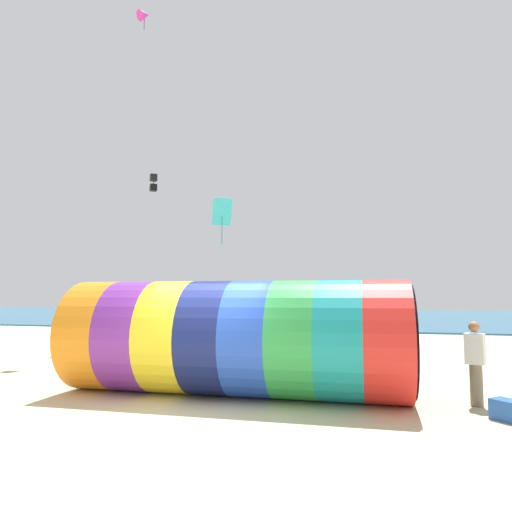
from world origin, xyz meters
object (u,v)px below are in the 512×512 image
Objects in this scene: kite_magenta_delta at (144,15)px; cooler_box at (508,410)px; kite_cyan_diamond at (222,212)px; kite_black_box at (153,183)px; kite_handler at (475,363)px; bystander_mid_beach at (245,325)px; giant_inflatable_tube at (235,338)px; bystander_near_water at (67,333)px.

cooler_box is at bearing -35.58° from kite_magenta_delta.
kite_black_box is at bearing -172.45° from kite_cyan_diamond.
kite_handler is 11.97m from bystander_mid_beach.
giant_inflatable_tube reaches higher than cooler_box.
cooler_box is (11.86, -8.48, -14.45)m from kite_magenta_delta.
bystander_near_water is at bearing -138.13° from bystander_mid_beach.
giant_inflatable_tube is at bearing -69.77° from kite_cyan_diamond.
kite_handler is (4.94, 0.26, -0.40)m from giant_inflatable_tube.
bystander_near_water is (-4.18, -5.26, -5.20)m from kite_cyan_diamond.
giant_inflatable_tube is at bearing -49.36° from kite_magenta_delta.
cooler_box is (5.23, -0.76, -1.07)m from giant_inflatable_tube.
kite_magenta_delta is at bearing -141.16° from kite_cyan_diamond.
kite_magenta_delta is 14.18m from bystander_near_water.
kite_cyan_diamond is 1.27× the size of bystander_mid_beach.
kite_black_box is 3.65m from kite_cyan_diamond.
bystander_mid_beach is (-7.40, 9.41, 0.01)m from kite_handler.
bystander_near_water is 3.05× the size of cooler_box.
kite_magenta_delta is at bearing -154.90° from bystander_mid_beach.
bystander_near_water is at bearing -100.36° from kite_black_box.
kite_cyan_diamond is at bearing 131.41° from kite_handler.
kite_magenta_delta reaches higher than bystander_mid_beach.
kite_handler is 1.94× the size of kite_black_box.
giant_inflatable_tube reaches higher than bystander_mid_beach.
kite_magenta_delta is (-11.56, 7.46, 13.78)m from kite_handler.
bystander_near_water is at bearing 156.99° from cooler_box.
kite_magenta_delta reaches higher than bystander_near_water.
kite_magenta_delta reaches higher than giant_inflatable_tube.
bystander_near_water is 7.28m from bystander_mid_beach.
kite_cyan_diamond is (3.29, 0.44, -1.50)m from kite_black_box.
kite_cyan_diamond is at bearing 7.55° from kite_black_box.
kite_cyan_diamond is at bearing 51.54° from bystander_near_water.
kite_magenta_delta is 20.52m from cooler_box.
kite_cyan_diamond is at bearing 162.24° from bystander_mid_beach.
kite_black_box is at bearing 126.03° from giant_inflatable_tube.
kite_magenta_delta is 0.60× the size of bystander_mid_beach.
kite_handler is 16.57m from kite_black_box.
kite_black_box is at bearing 79.64° from bystander_near_water.
kite_handler is 19.47m from kite_magenta_delta.
cooler_box is at bearing -23.01° from bystander_near_water.
kite_black_box reaches higher than kite_cyan_diamond.
kite_cyan_diamond is at bearing 129.55° from cooler_box.
kite_magenta_delta reaches higher than kite_handler.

